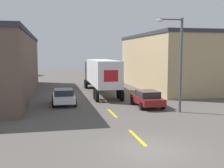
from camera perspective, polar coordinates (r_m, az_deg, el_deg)
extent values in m
plane|color=#56514C|center=(14.13, 7.62, -13.07)|extent=(160.00, 160.00, 0.00)
cube|color=gold|center=(15.96, 5.11, -10.74)|extent=(0.20, 3.08, 0.01)
cube|color=gold|center=(22.04, 0.05, -5.94)|extent=(0.20, 3.08, 0.01)
cube|color=gold|center=(28.29, -2.75, -3.21)|extent=(0.20, 3.08, 0.01)
cube|color=tan|center=(38.68, 12.92, 4.21)|extent=(10.31, 18.21, 6.75)
cube|color=#333338|center=(38.73, 13.06, 9.49)|extent=(10.51, 18.41, 0.40)
cube|color=black|center=(38.13, -3.58, 2.27)|extent=(2.39, 2.92, 2.91)
cube|color=white|center=(31.29, -1.96, 2.40)|extent=(2.68, 10.34, 2.71)
cube|color=red|center=(26.22, -0.19, 1.65)|extent=(1.35, 0.06, 1.08)
cylinder|color=black|center=(38.78, -1.84, 0.18)|extent=(0.30, 1.10, 1.10)
cylinder|color=black|center=(38.47, -5.44, 0.11)|extent=(0.30, 1.10, 1.10)
cylinder|color=black|center=(37.66, -1.56, 0.00)|extent=(0.30, 1.10, 1.10)
cylinder|color=black|center=(37.34, -5.27, -0.08)|extent=(0.30, 1.10, 1.10)
cylinder|color=black|center=(28.85, 1.38, -1.93)|extent=(0.30, 1.10, 1.10)
cylinder|color=black|center=(28.43, -3.45, -2.06)|extent=(0.30, 1.10, 1.10)
cylinder|color=black|center=(27.50, 2.00, -2.34)|extent=(0.30, 1.10, 1.10)
cylinder|color=black|center=(27.06, -3.06, -2.48)|extent=(0.30, 1.10, 1.10)
cube|color=maroon|center=(24.74, 7.13, -3.18)|extent=(1.88, 4.17, 0.56)
cube|color=#23282D|center=(24.54, 7.24, -1.97)|extent=(1.65, 2.17, 0.52)
cylinder|color=black|center=(26.30, 8.12, -3.25)|extent=(0.22, 0.68, 0.68)
cylinder|color=black|center=(25.71, 4.18, -3.42)|extent=(0.22, 0.68, 0.68)
cylinder|color=black|center=(23.94, 10.27, -4.24)|extent=(0.22, 0.68, 0.68)
cylinder|color=black|center=(23.29, 5.98, -4.46)|extent=(0.22, 0.68, 0.68)
cube|color=silver|center=(25.99, -9.81, -2.77)|extent=(1.88, 4.17, 0.56)
cube|color=#23282D|center=(25.79, -9.82, -1.62)|extent=(1.65, 2.17, 0.52)
cylinder|color=black|center=(27.37, -7.95, -2.88)|extent=(0.22, 0.68, 0.68)
cylinder|color=black|center=(27.29, -11.89, -2.98)|extent=(0.22, 0.68, 0.68)
cylinder|color=black|center=(24.83, -7.50, -3.81)|extent=(0.22, 0.68, 0.68)
cylinder|color=black|center=(24.75, -11.85, -3.93)|extent=(0.22, 0.68, 0.68)
cylinder|color=#4C4C51|center=(22.63, 13.81, 3.62)|extent=(0.20, 0.20, 7.38)
cylinder|color=#4C4C51|center=(22.37, 11.90, 12.73)|extent=(1.83, 0.11, 0.11)
ellipsoid|color=silver|center=(22.01, 9.66, 12.62)|extent=(0.56, 0.32, 0.22)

